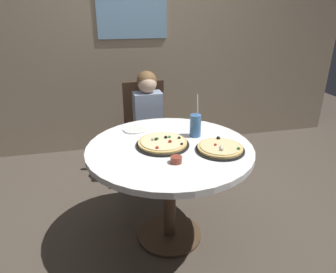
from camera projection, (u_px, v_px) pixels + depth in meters
ground_plane at (169, 235)px, 2.36m from camera, size 8.00×8.00×0.00m
wall_with_window at (132, 22)px, 3.37m from camera, size 5.20×0.14×2.90m
dining_table at (170, 161)px, 2.11m from camera, size 1.12×1.12×0.75m
chair_wooden at (146, 125)px, 3.03m from camera, size 0.42×0.42×0.95m
diner_child at (150, 137)px, 2.89m from camera, size 0.27×0.42×1.08m
pizza_veggie at (163, 143)px, 2.07m from camera, size 0.36×0.36×0.05m
pizza_cheese at (220, 148)px, 2.00m from camera, size 0.32×0.32×0.05m
soda_cup at (195, 125)px, 2.20m from camera, size 0.08×0.08×0.31m
sauce_bowl at (176, 160)px, 1.84m from camera, size 0.07×0.07×0.04m
plate_small at (135, 129)px, 2.33m from camera, size 0.18×0.18×0.01m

